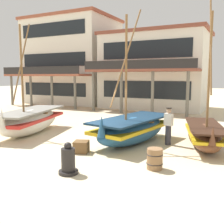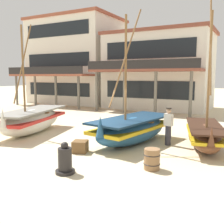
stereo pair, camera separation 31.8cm
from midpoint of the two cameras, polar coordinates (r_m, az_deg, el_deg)
The scene contains 10 objects.
ground_plane at distance 11.60m, azimuth -1.58°, elevation -7.47°, with size 120.00×120.00×0.00m, color beige.
fishing_boat_near_left at distance 12.05m, azimuth 5.24°, elevation -3.72°, with size 2.62×4.99×6.04m.
fishing_boat_centre_large at distance 14.71m, azimuth -16.51°, elevation -1.72°, with size 2.96×5.35×5.75m.
fishing_boat_far_right at distance 11.92m, azimuth 20.30°, elevation -4.70°, with size 2.36×4.27×6.36m.
fisherman_by_hull at distance 11.90m, azimuth 12.95°, elevation -3.15°, with size 0.40×0.29×1.68m.
capstan_winch at distance 8.51m, azimuth -9.16°, elevation -10.45°, with size 0.63×0.63×1.02m.
wooden_barrel at distance 8.86m, azimuth 9.74°, elevation -10.11°, with size 0.56×0.56×0.70m.
cargo_crate at distance 10.70m, azimuth -6.10°, elevation -7.52°, with size 0.57×0.57×0.47m, color brown.
harbor_building_main at distance 25.64m, azimuth 10.49°, elevation 8.90°, with size 9.87×8.10×7.15m.
harbor_building_annex at distance 31.03m, azimuth -7.39°, elevation 10.88°, with size 9.83×9.40×9.47m.
Camera 2 is at (5.75, -9.60, 3.07)m, focal length 41.86 mm.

